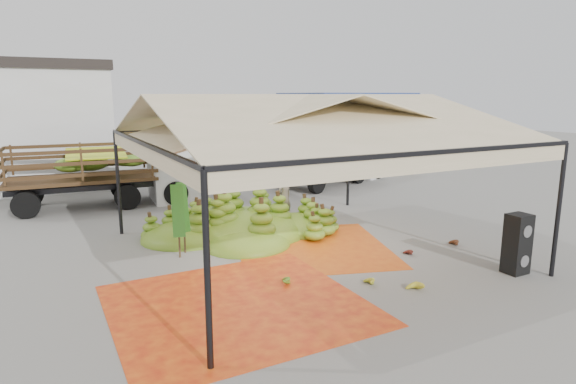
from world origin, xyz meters
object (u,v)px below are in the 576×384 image
banana_heap (247,213)px  truck_left (115,167)px  truck_right (338,152)px  vendor (285,197)px  speaker_stack (517,244)px

banana_heap → truck_left: bearing=115.2°
truck_left → truck_right: (9.89, 0.19, -0.04)m
vendor → truck_left: bearing=-64.6°
truck_left → truck_right: truck_left is taller
banana_heap → truck_left: 6.50m
speaker_stack → truck_right: truck_right is taller
banana_heap → truck_right: truck_right is taller
banana_heap → vendor: size_ratio=3.97×
truck_right → truck_left: bearing=160.0°
truck_left → vendor: bearing=-43.1°
banana_heap → truck_right: size_ratio=0.87×
speaker_stack → vendor: vendor is taller
vendor → truck_left: 6.64m
truck_left → speaker_stack: bearing=-55.0°
vendor → truck_right: size_ratio=0.22×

